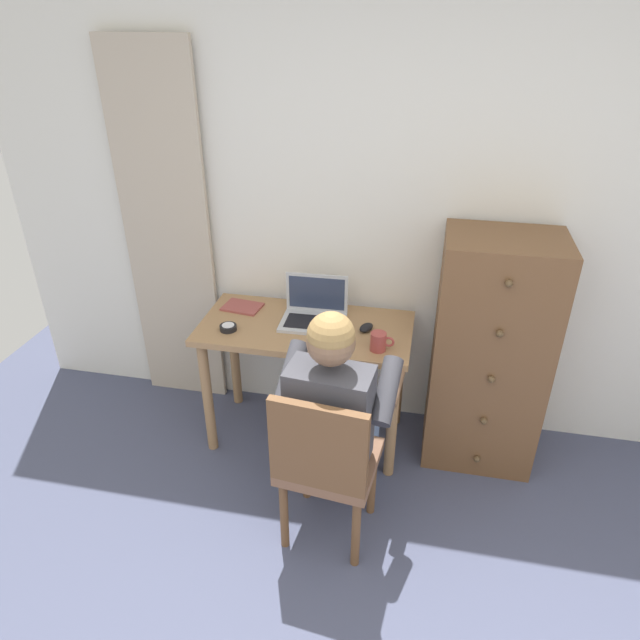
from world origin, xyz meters
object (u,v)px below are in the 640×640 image
chair (326,462)px  coffee_mug (379,342)px  dresser (489,354)px  computer_mouse (366,328)px  laptop (314,312)px  desk (306,345)px  person_seated (337,404)px  desk_clock (228,327)px  notebook_pad (242,307)px

chair → coffee_mug: (0.16, 0.56, 0.30)m
dresser → computer_mouse: dresser is taller
dresser → chair: dresser is taller
dresser → laptop: (-0.93, -0.01, 0.15)m
desk → coffee_mug: (0.41, -0.16, 0.17)m
person_seated → chair: bearing=-95.3°
person_seated → desk_clock: bearing=148.0°
desk → desk_clock: (-0.39, -0.13, 0.14)m
dresser → notebook_pad: 1.37m
laptop → notebook_pad: bearing=171.8°
computer_mouse → desk_clock: computer_mouse is taller
chair → notebook_pad: size_ratio=4.18×
dresser → laptop: size_ratio=3.74×
person_seated → desk_clock: 0.78m
desk_clock → person_seated: bearing=-32.0°
desk_clock → chair: bearing=-42.8°
desk → dresser: 0.97m
computer_mouse → desk_clock: (-0.71, -0.14, -0.00)m
desk → notebook_pad: bearing=162.5°
chair → desk_clock: chair is taller
chair → person_seated: size_ratio=0.73×
person_seated → laptop: (-0.24, 0.60, 0.13)m
desk_clock → notebook_pad: (-0.01, 0.25, -0.01)m
person_seated → desk_clock: person_seated is taller
person_seated → laptop: bearing=111.4°
dresser → person_seated: (-0.70, -0.61, 0.03)m
laptop → computer_mouse: bearing=-9.1°
chair → computer_mouse: 0.79m
coffee_mug → notebook_pad: bearing=160.3°
chair → notebook_pad: bearing=127.5°
dresser → chair: (-0.71, -0.79, -0.16)m
chair → desk_clock: (-0.64, 0.59, 0.27)m
computer_mouse → person_seated: bearing=-74.9°
chair → person_seated: person_seated is taller
computer_mouse → coffee_mug: (0.08, -0.18, 0.03)m
dresser → laptop: 0.95m
computer_mouse → coffee_mug: size_ratio=0.83×
laptop → desk_clock: size_ratio=3.85×
laptop → desk_clock: bearing=-155.6°
computer_mouse → laptop: bearing=-168.4°
laptop → computer_mouse: laptop is taller
laptop → coffee_mug: size_ratio=2.89×
chair → desk_clock: bearing=137.2°
desk → chair: chair is taller
desk → desk_clock: size_ratio=12.57×
desk → computer_mouse: size_ratio=11.32×
chair → coffee_mug: 0.65m
desk → dresser: bearing=4.2°
person_seated → coffee_mug: 0.42m
computer_mouse → notebook_pad: 0.73m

